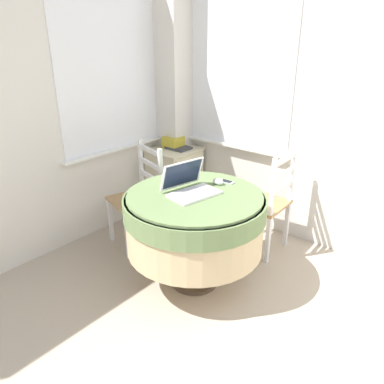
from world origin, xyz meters
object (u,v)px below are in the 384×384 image
round_dining_table (195,218)px  storage_box (173,142)px  laptop (190,187)px  dining_chair_near_right_window (267,203)px  cell_phone (227,182)px  dining_chair_near_back_window (139,198)px  book_on_cabinet (178,148)px  corner_cabinet (175,179)px  computer_mouse (218,182)px

round_dining_table → storage_box: (0.91, 1.04, 0.19)m
storage_box → round_dining_table: bearing=-131.3°
laptop → dining_chair_near_right_window: bearing=-14.7°
round_dining_table → dining_chair_near_right_window: 0.80m
laptop → cell_phone: bearing=-13.5°
dining_chair_near_back_window → storage_box: size_ratio=5.16×
laptop → dining_chair_near_back_window: size_ratio=0.43×
dining_chair_near_right_window → book_on_cabinet: 1.17m
corner_cabinet → cell_phone: bearing=-117.9°
round_dining_table → dining_chair_near_right_window: size_ratio=1.11×
round_dining_table → computer_mouse: bearing=-2.9°
laptop → computer_mouse: bearing=-11.6°
round_dining_table → cell_phone: cell_phone is taller
round_dining_table → dining_chair_near_back_window: size_ratio=1.11×
laptop → dining_chair_near_right_window: (0.77, -0.20, -0.34)m
laptop → corner_cabinet: laptop is taller
dining_chair_near_right_window → corner_cabinet: dining_chair_near_right_window is taller
laptop → dining_chair_near_right_window: laptop is taller
round_dining_table → dining_chair_near_back_window: 0.78m
laptop → dining_chair_near_right_window: size_ratio=0.43×
dining_chair_near_right_window → computer_mouse: bearing=163.8°
computer_mouse → dining_chair_near_back_window: 0.84m
dining_chair_near_right_window → corner_cabinet: (0.11, 1.17, -0.10)m
round_dining_table → laptop: (-0.00, 0.04, 0.24)m
laptop → computer_mouse: size_ratio=4.45×
dining_chair_near_right_window → storage_box: bearing=83.4°
laptop → corner_cabinet: (0.89, 0.96, -0.44)m
round_dining_table → laptop: bearing=94.9°
storage_box → book_on_cabinet: storage_box is taller
computer_mouse → storage_box: storage_box is taller
round_dining_table → dining_chair_near_back_window: bearing=78.7°
cell_phone → dining_chair_near_back_window: size_ratio=0.13×
corner_cabinet → book_on_cabinet: size_ratio=2.92×
cell_phone → dining_chair_near_right_window: dining_chair_near_right_window is taller
round_dining_table → dining_chair_near_back_window: dining_chair_near_back_window is taller
book_on_cabinet → laptop: bearing=-134.6°
round_dining_table → storage_box: 1.39m
round_dining_table → cell_phone: (0.33, -0.04, 0.19)m
laptop → dining_chair_near_back_window: laptop is taller
dining_chair_near_back_window → book_on_cabinet: (0.76, 0.21, 0.25)m
computer_mouse → round_dining_table: bearing=177.1°
dining_chair_near_back_window → storage_box: dining_chair_near_back_window is taller
round_dining_table → dining_chair_near_right_window: dining_chair_near_right_window is taller
cell_phone → dining_chair_near_back_window: (-0.18, 0.80, -0.30)m
cell_phone → dining_chair_near_right_window: (0.44, -0.12, -0.30)m
dining_chair_near_back_window → corner_cabinet: 0.78m
corner_cabinet → book_on_cabinet: book_on_cabinet is taller
round_dining_table → dining_chair_near_right_window: bearing=-11.9°
cell_phone → storage_box: storage_box is taller
cell_phone → round_dining_table: bearing=173.2°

